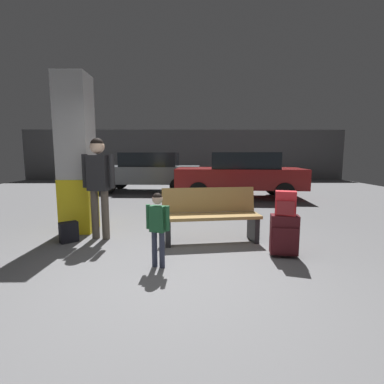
% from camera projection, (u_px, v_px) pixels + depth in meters
% --- Properties ---
extents(ground_plane, '(18.00, 18.00, 0.10)m').
position_uv_depth(ground_plane, '(180.00, 212.00, 7.31)').
color(ground_plane, slate).
extents(garage_back_wall, '(18.00, 0.12, 2.80)m').
position_uv_depth(garage_back_wall, '(185.00, 155.00, 15.90)').
color(garage_back_wall, '#565658').
rests_on(garage_back_wall, ground_plane).
extents(structural_pillar, '(0.57, 0.57, 2.88)m').
position_uv_depth(structural_pillar, '(76.00, 156.00, 5.20)').
color(structural_pillar, yellow).
rests_on(structural_pillar, ground_plane).
extents(bench, '(1.65, 0.71, 0.89)m').
position_uv_depth(bench, '(210.00, 215.00, 4.70)').
color(bench, '#9E7A42').
rests_on(bench, ground_plane).
extents(suitcase, '(0.41, 0.29, 0.60)m').
position_uv_depth(suitcase, '(284.00, 235.00, 3.99)').
color(suitcase, '#471419').
rests_on(suitcase, ground_plane).
extents(backpack_bright, '(0.31, 0.26, 0.34)m').
position_uv_depth(backpack_bright, '(286.00, 203.00, 3.93)').
color(backpack_bright, red).
rests_on(backpack_bright, suitcase).
extents(child, '(0.31, 0.24, 0.97)m').
position_uv_depth(child, '(158.00, 222.00, 3.59)').
color(child, '#33384C').
rests_on(child, ground_plane).
extents(adult, '(0.58, 0.27, 1.72)m').
position_uv_depth(adult, '(99.00, 178.00, 4.75)').
color(adult, brown).
rests_on(adult, ground_plane).
extents(backpack_dark_floor, '(0.32, 0.31, 0.34)m').
position_uv_depth(backpack_dark_floor, '(69.00, 232.00, 4.68)').
color(backpack_dark_floor, black).
rests_on(backpack_dark_floor, ground_plane).
extents(parked_car_near, '(4.24, 2.09, 1.51)m').
position_uv_depth(parked_car_near, '(240.00, 174.00, 9.32)').
color(parked_car_near, maroon).
rests_on(parked_car_near, ground_plane).
extents(parked_car_far, '(4.19, 1.98, 1.51)m').
position_uv_depth(parked_car_far, '(148.00, 171.00, 10.97)').
color(parked_car_far, slate).
rests_on(parked_car_far, ground_plane).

